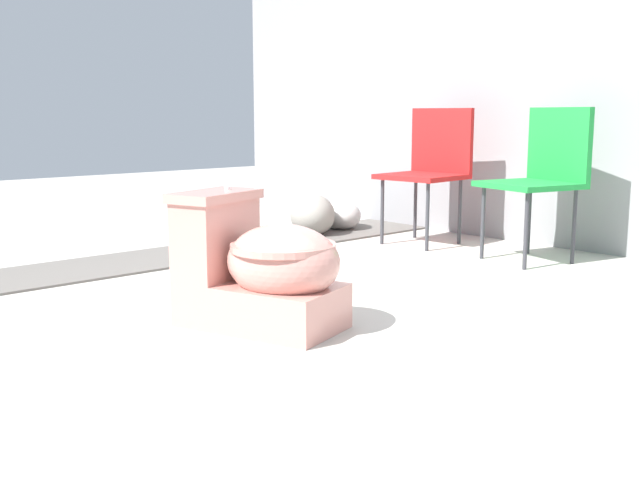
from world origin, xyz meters
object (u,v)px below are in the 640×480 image
folding_chair_left (432,161)px  boulder_far (312,215)px  boulder_near (341,215)px  toilet (262,270)px  folding_chair_middle (544,167)px

folding_chair_left → boulder_far: folding_chair_left is taller
folding_chair_left → boulder_near: size_ratio=2.30×
toilet → folding_chair_left: folding_chair_left is taller
toilet → folding_chair_left: bearing=94.6°
toilet → folding_chair_middle: 1.98m
boulder_far → folding_chair_left: bearing=28.7°
folding_chair_middle → toilet: bearing=15.0°
folding_chair_left → boulder_near: 0.86m
folding_chair_middle → folding_chair_left: bearing=-75.2°
folding_chair_left → folding_chair_middle: 0.78m
boulder_near → folding_chair_middle: bearing=2.2°
boulder_near → boulder_far: size_ratio=1.02×
toilet → boulder_far: 2.17m
toilet → folding_chair_middle: size_ratio=0.85×
toilet → boulder_far: size_ratio=2.01×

